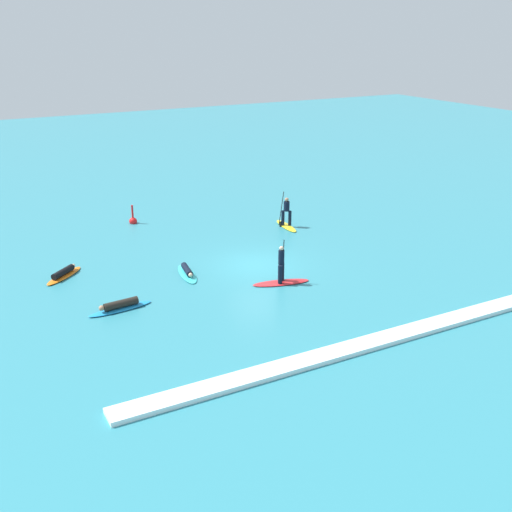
% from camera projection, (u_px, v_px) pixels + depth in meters
% --- Properties ---
extents(ground_plane, '(120.00, 120.00, 0.00)m').
position_uv_depth(ground_plane, '(256.00, 265.00, 31.63)').
color(ground_plane, teal).
rests_on(ground_plane, ground).
extents(surfer_on_orange_board, '(2.30, 2.15, 0.43)m').
position_uv_depth(surfer_on_orange_board, '(64.00, 274.00, 30.12)').
color(surfer_on_orange_board, orange).
rests_on(surfer_on_orange_board, ground_plane).
extents(surfer_on_teal_board, '(1.11, 2.71, 0.39)m').
position_uv_depth(surfer_on_teal_board, '(187.00, 272.00, 30.41)').
color(surfer_on_teal_board, '#33C6CC').
rests_on(surfer_on_teal_board, ground_plane).
extents(surfer_on_red_board, '(2.83, 1.37, 2.16)m').
position_uv_depth(surfer_on_red_board, '(281.00, 274.00, 29.26)').
color(surfer_on_red_board, red).
rests_on(surfer_on_red_board, ground_plane).
extents(surfer_on_blue_board, '(2.88, 0.86, 0.45)m').
position_uv_depth(surfer_on_blue_board, '(120.00, 306.00, 26.63)').
color(surfer_on_blue_board, '#1E8CD1').
rests_on(surfer_on_blue_board, ground_plane).
extents(surfer_on_yellow_board, '(0.86, 2.59, 2.17)m').
position_uv_depth(surfer_on_yellow_board, '(286.00, 218.00, 37.41)').
color(surfer_on_yellow_board, yellow).
rests_on(surfer_on_yellow_board, ground_plane).
extents(marker_buoy, '(0.49, 0.49, 1.28)m').
position_uv_depth(marker_buoy, '(133.00, 220.00, 38.19)').
color(marker_buoy, red).
rests_on(marker_buoy, ground_plane).
extents(wave_crest, '(20.61, 0.90, 0.18)m').
position_uv_depth(wave_crest, '(372.00, 342.00, 23.80)').
color(wave_crest, white).
rests_on(wave_crest, ground_plane).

